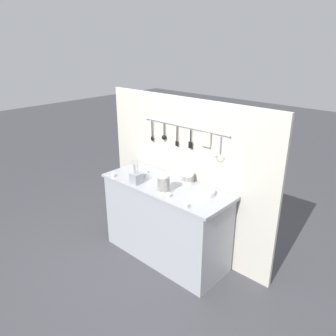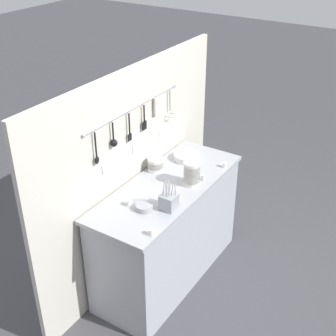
% 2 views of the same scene
% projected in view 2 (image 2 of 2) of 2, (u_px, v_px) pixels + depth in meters
% --- Properties ---
extents(ground_plane, '(20.00, 20.00, 0.00)m').
position_uv_depth(ground_plane, '(168.00, 273.00, 4.14)').
color(ground_plane, '#424247').
extents(counter, '(1.51, 0.58, 0.91)m').
position_uv_depth(counter, '(168.00, 231.00, 3.91)').
color(counter, '#9EA0A8').
rests_on(counter, ground).
extents(back_wall, '(2.31, 0.11, 1.82)m').
position_uv_depth(back_wall, '(134.00, 174.00, 3.84)').
color(back_wall, beige).
rests_on(back_wall, ground).
extents(bowl_stack_tall_left, '(0.13, 0.13, 0.20)m').
position_uv_depth(bowl_stack_tall_left, '(192.00, 173.00, 3.64)').
color(bowl_stack_tall_left, silver).
rests_on(bowl_stack_tall_left, counter).
extents(bowl_stack_nested_right, '(0.12, 0.12, 0.11)m').
position_uv_depth(bowl_stack_nested_right, '(155.00, 164.00, 3.86)').
color(bowl_stack_nested_right, silver).
rests_on(bowl_stack_nested_right, counter).
extents(plate_stack, '(0.22, 0.22, 0.05)m').
position_uv_depth(plate_stack, '(187.00, 157.00, 4.04)').
color(plate_stack, silver).
rests_on(plate_stack, counter).
extents(steel_mixing_bowl, '(0.13, 0.13, 0.04)m').
position_uv_depth(steel_mixing_bowl, '(144.00, 207.00, 3.38)').
color(steel_mixing_bowl, '#93969E').
rests_on(steel_mixing_bowl, counter).
extents(cutlery_caddy, '(0.11, 0.11, 0.25)m').
position_uv_depth(cutlery_caddy, '(169.00, 202.00, 3.37)').
color(cutlery_caddy, '#93969E').
rests_on(cutlery_caddy, counter).
extents(cup_beside_plates, '(0.04, 0.04, 0.04)m').
position_uv_depth(cup_beside_plates, '(129.00, 203.00, 3.43)').
color(cup_beside_plates, silver).
rests_on(cup_beside_plates, counter).
extents(cup_by_caddy, '(0.04, 0.04, 0.04)m').
position_uv_depth(cup_by_caddy, '(203.00, 177.00, 3.74)').
color(cup_by_caddy, silver).
rests_on(cup_by_caddy, counter).
extents(cup_centre, '(0.04, 0.04, 0.04)m').
position_uv_depth(cup_centre, '(225.00, 165.00, 3.92)').
color(cup_centre, silver).
rests_on(cup_centre, counter).
extents(cup_back_left, '(0.04, 0.04, 0.04)m').
position_uv_depth(cup_back_left, '(152.00, 232.00, 3.12)').
color(cup_back_left, silver).
rests_on(cup_back_left, counter).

